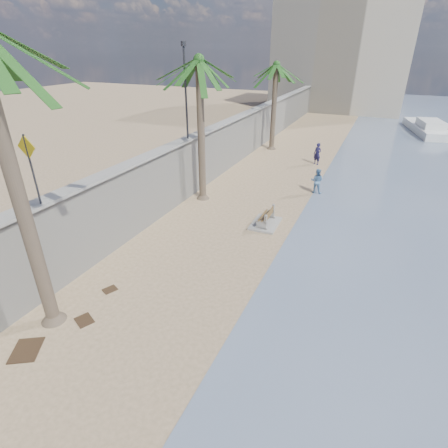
% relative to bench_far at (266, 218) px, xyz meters
% --- Properties ---
extents(ground_plane, '(140.00, 140.00, 0.00)m').
position_rel_bench_far_xyz_m(ground_plane, '(-0.57, -10.00, -0.36)').
color(ground_plane, '#A18463').
extents(seawall, '(0.45, 70.00, 3.50)m').
position_rel_bench_far_xyz_m(seawall, '(-5.77, 10.00, 1.39)').
color(seawall, gray).
rests_on(seawall, ground_plane).
extents(wall_cap, '(0.80, 70.00, 0.12)m').
position_rel_bench_far_xyz_m(wall_cap, '(-5.77, 10.00, 3.19)').
color(wall_cap, gray).
rests_on(wall_cap, seawall).
extents(end_building, '(18.00, 12.00, 14.00)m').
position_rel_bench_far_xyz_m(end_building, '(-2.57, 42.00, 6.64)').
color(end_building, '#B7AA93').
rests_on(end_building, ground_plane).
extents(bench_far, '(1.40, 2.01, 0.83)m').
position_rel_bench_far_xyz_m(bench_far, '(0.00, 0.00, 0.00)').
color(bench_far, gray).
rests_on(bench_far, ground_plane).
extents(palm_mid, '(5.00, 5.00, 8.78)m').
position_rel_bench_far_xyz_m(palm_mid, '(-4.68, 1.83, 7.40)').
color(palm_mid, brown).
rests_on(palm_mid, ground_plane).
extents(palm_back, '(5.00, 5.00, 8.03)m').
position_rel_bench_far_xyz_m(palm_back, '(-4.33, 14.94, 6.66)').
color(palm_back, brown).
rests_on(palm_back, ground_plane).
extents(pedestrian_sign, '(0.78, 0.07, 2.40)m').
position_rel_bench_far_xyz_m(pedestrian_sign, '(-5.57, -8.50, 4.79)').
color(pedestrian_sign, '#2D2D33').
rests_on(pedestrian_sign, wall_cap).
extents(streetlight, '(0.28, 0.28, 5.12)m').
position_rel_bench_far_xyz_m(streetlight, '(-5.67, 2.00, 6.28)').
color(streetlight, '#2D2D33').
rests_on(streetlight, wall_cap).
extents(person_a, '(0.83, 0.71, 1.96)m').
position_rel_bench_far_xyz_m(person_a, '(0.39, 11.86, 0.62)').
color(person_a, '#19163C').
rests_on(person_a, ground_plane).
extents(person_b, '(0.86, 0.67, 1.79)m').
position_rel_bench_far_xyz_m(person_b, '(1.54, 5.68, 0.53)').
color(person_b, '#507AA6').
rests_on(person_b, ground_plane).
extents(yacht_far, '(4.61, 9.88, 1.50)m').
position_rel_bench_far_xyz_m(yacht_far, '(9.11, 28.65, -0.01)').
color(yacht_far, silver).
rests_on(yacht_far, bay_water).
extents(debris_a, '(1.22, 1.29, 0.03)m').
position_rel_bench_far_xyz_m(debris_a, '(-4.10, -11.34, -0.35)').
color(debris_a, '#382616').
rests_on(debris_a, ground_plane).
extents(debris_b, '(0.80, 0.74, 0.03)m').
position_rel_bench_far_xyz_m(debris_b, '(-3.43, -9.58, -0.35)').
color(debris_b, '#382616').
rests_on(debris_b, ground_plane).
extents(debris_d, '(0.58, 0.63, 0.03)m').
position_rel_bench_far_xyz_m(debris_d, '(-3.77, -7.85, -0.35)').
color(debris_d, '#382616').
rests_on(debris_d, ground_plane).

